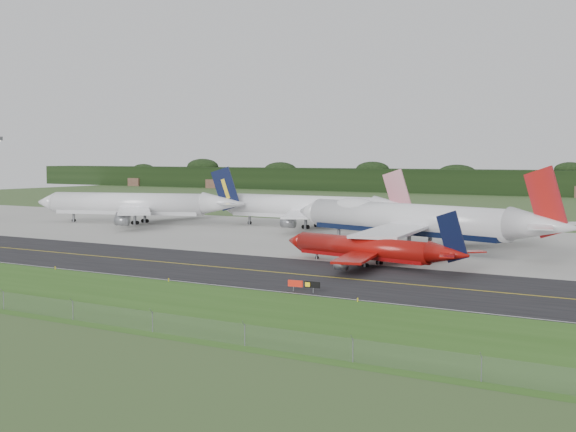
{
  "coord_description": "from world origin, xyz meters",
  "views": [
    {
      "loc": [
        74.78,
        -112.19,
        18.79
      ],
      "look_at": [
        -8.3,
        22.0,
        6.93
      ],
      "focal_mm": 50.0,
      "sensor_mm": 36.0,
      "label": 1
    }
  ],
  "objects_px": {
    "taxiway_sign": "(304,284)",
    "jet_red_737": "(372,249)",
    "jet_star_tail": "(311,208)",
    "jet_ba_747": "(414,220)",
    "jet_navy_gold": "(139,205)"
  },
  "relations": [
    {
      "from": "jet_star_tail",
      "to": "taxiway_sign",
      "type": "relative_size",
      "value": 12.49
    },
    {
      "from": "jet_ba_747",
      "to": "jet_star_tail",
      "type": "distance_m",
      "value": 50.83
    },
    {
      "from": "jet_ba_747",
      "to": "jet_navy_gold",
      "type": "relative_size",
      "value": 1.11
    },
    {
      "from": "jet_ba_747",
      "to": "jet_red_737",
      "type": "xyz_separation_m",
      "value": [
        3.82,
        -27.29,
        -3.0
      ]
    },
    {
      "from": "jet_red_737",
      "to": "taxiway_sign",
      "type": "relative_size",
      "value": 7.99
    },
    {
      "from": "jet_red_737",
      "to": "taxiway_sign",
      "type": "distance_m",
      "value": 29.52
    },
    {
      "from": "jet_ba_747",
      "to": "jet_navy_gold",
      "type": "height_order",
      "value": "jet_ba_747"
    },
    {
      "from": "taxiway_sign",
      "to": "jet_red_737",
      "type": "bearing_deg",
      "value": 97.21
    },
    {
      "from": "jet_star_tail",
      "to": "taxiway_sign",
      "type": "distance_m",
      "value": 99.12
    },
    {
      "from": "jet_star_tail",
      "to": "taxiway_sign",
      "type": "bearing_deg",
      "value": -60.47
    },
    {
      "from": "jet_star_tail",
      "to": "taxiway_sign",
      "type": "height_order",
      "value": "jet_star_tail"
    },
    {
      "from": "jet_red_737",
      "to": "jet_navy_gold",
      "type": "bearing_deg",
      "value": 154.86
    },
    {
      "from": "jet_red_737",
      "to": "jet_star_tail",
      "type": "distance_m",
      "value": 72.67
    },
    {
      "from": "jet_red_737",
      "to": "jet_navy_gold",
      "type": "xyz_separation_m",
      "value": [
        -92.35,
        43.35,
        2.4
      ]
    },
    {
      "from": "jet_navy_gold",
      "to": "jet_red_737",
      "type": "bearing_deg",
      "value": -25.14
    }
  ]
}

